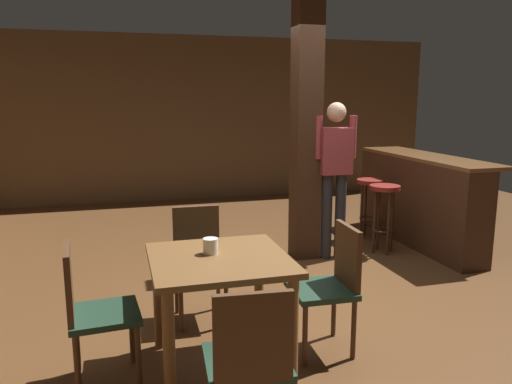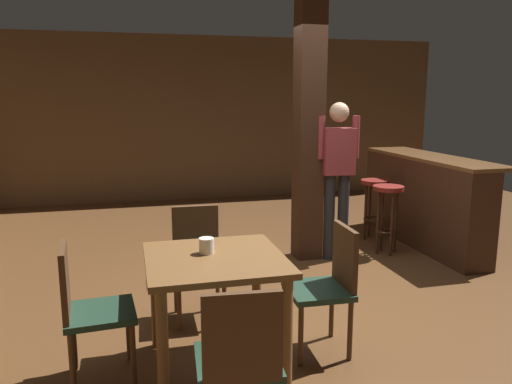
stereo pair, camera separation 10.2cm
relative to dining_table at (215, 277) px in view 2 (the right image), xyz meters
name	(u,v)px [view 2 (the right image)]	position (x,y,z in m)	size (l,w,h in m)	color
ground_plane	(308,287)	(1.08, 1.17, -0.63)	(10.80, 10.80, 0.00)	brown
wall_back	(221,119)	(1.08, 5.67, 0.77)	(8.00, 0.10, 2.80)	brown
pillar	(309,132)	(1.39, 2.07, 0.77)	(0.28, 0.28, 2.80)	#382114
dining_table	(215,277)	(0.00, 0.00, 0.00)	(0.88, 0.88, 0.77)	brown
chair_west	(87,306)	(-0.80, 0.01, -0.12)	(0.45, 0.45, 0.89)	#1E3828
chair_south	(239,359)	(-0.03, -0.84, -0.12)	(0.45, 0.45, 0.89)	#1E3828
chair_north	(198,256)	(-0.01, 0.82, -0.12)	(0.43, 0.43, 0.89)	#1E3828
chair_east	(328,282)	(0.80, 0.03, -0.12)	(0.43, 0.43, 0.89)	#1E3828
napkin_cup	(207,246)	(-0.04, 0.08, 0.19)	(0.10, 0.10, 0.10)	silver
standing_person	(338,169)	(1.67, 1.93, 0.38)	(0.47, 0.23, 1.72)	maroon
bar_counter	(422,200)	(2.90, 2.18, -0.07)	(0.56, 2.22, 1.08)	brown
bar_stool_near	(388,203)	(2.31, 1.95, -0.04)	(0.34, 0.34, 0.79)	maroon
bar_stool_mid	(374,195)	(2.44, 2.52, -0.06)	(0.34, 0.34, 0.76)	maroon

